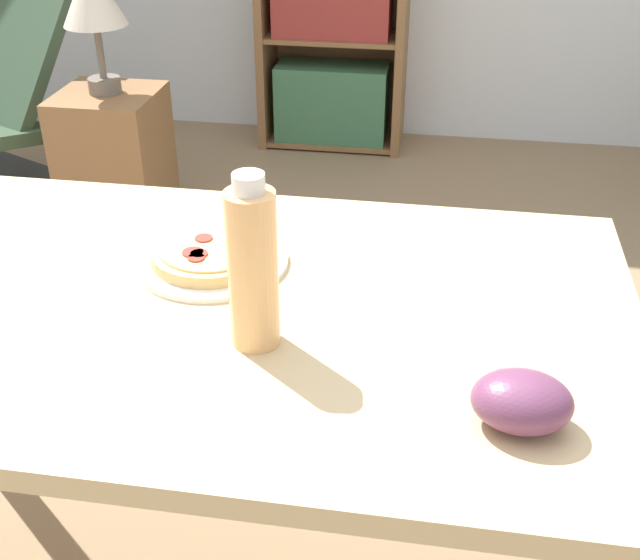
{
  "coord_description": "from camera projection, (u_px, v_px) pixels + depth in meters",
  "views": [
    {
      "loc": [
        0.51,
        -1.1,
        1.39
      ],
      "look_at": [
        0.35,
        -0.14,
        0.8
      ],
      "focal_mm": 45.0,
      "sensor_mm": 36.0,
      "label": 1
    }
  ],
  "objects": [
    {
      "name": "side_table",
      "position": [
        116.0,
        164.0,
        2.88
      ],
      "size": [
        0.34,
        0.34,
        0.52
      ],
      "color": "brown",
      "rests_on": "ground_plane"
    },
    {
      "name": "pizza_on_plate",
      "position": [
        212.0,
        255.0,
        1.28
      ],
      "size": [
        0.24,
        0.24,
        0.04
      ],
      "color": "white",
      "rests_on": "dining_table"
    },
    {
      "name": "drink_bottle",
      "position": [
        253.0,
        267.0,
        1.05
      ],
      "size": [
        0.07,
        0.07,
        0.25
      ],
      "color": "#EFB270",
      "rests_on": "dining_table"
    },
    {
      "name": "ground_plane",
      "position": [
        167.0,
        555.0,
        1.71
      ],
      "size": [
        14.0,
        14.0,
        0.0
      ],
      "primitive_type": "plane",
      "color": "#897051"
    },
    {
      "name": "dining_table",
      "position": [
        181.0,
        350.0,
        1.26
      ],
      "size": [
        1.38,
        0.76,
        0.74
      ],
      "color": "#D1B27F",
      "rests_on": "ground_plane"
    },
    {
      "name": "grape_bunch",
      "position": [
        523.0,
        402.0,
        0.94
      ],
      "size": [
        0.12,
        0.1,
        0.07
      ],
      "color": "#6B3856",
      "rests_on": "dining_table"
    }
  ]
}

